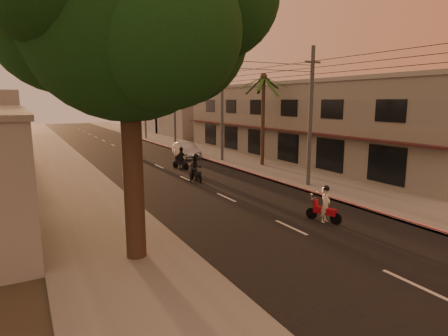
{
  "coord_description": "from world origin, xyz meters",
  "views": [
    {
      "loc": [
        -10.31,
        -10.62,
        5.62
      ],
      "look_at": [
        -0.25,
        7.81,
        1.83
      ],
      "focal_mm": 30.0,
      "sensor_mm": 36.0,
      "label": 1
    }
  ],
  "objects": [
    {
      "name": "utility_poles",
      "position": [
        6.2,
        20.0,
        6.54
      ],
      "size": [
        1.2,
        48.26,
        9.0
      ],
      "color": "#38383A",
      "rests_on": "ground"
    },
    {
      "name": "scooter_mid_a",
      "position": [
        0.28,
        12.96,
        0.9
      ],
      "size": [
        0.95,
        2.03,
        2.0
      ],
      "rotation": [
        0.0,
        0.0,
        -0.02
      ],
      "color": "black",
      "rests_on": "ground"
    },
    {
      "name": "road",
      "position": [
        0.0,
        20.0,
        0.01
      ],
      "size": [
        10.0,
        140.0,
        0.02
      ],
      "primitive_type": "cube",
      "color": "black",
      "rests_on": "ground"
    },
    {
      "name": "parked_car",
      "position": [
        4.03,
        23.41,
        0.77
      ],
      "size": [
        2.47,
        4.96,
        1.54
      ],
      "primitive_type": "imported",
      "rotation": [
        0.0,
        0.0,
        -0.09
      ],
      "color": "#93969A",
      "rests_on": "ground"
    },
    {
      "name": "shophouse_row",
      "position": [
        13.95,
        18.0,
        3.65
      ],
      "size": [
        8.8,
        34.2,
        7.3
      ],
      "color": "gray",
      "rests_on": "ground"
    },
    {
      "name": "ground",
      "position": [
        0.0,
        0.0,
        0.0
      ],
      "size": [
        160.0,
        160.0,
        0.0
      ],
      "primitive_type": "plane",
      "color": "#383023",
      "rests_on": "ground"
    },
    {
      "name": "broadleaf_tree",
      "position": [
        -6.61,
        2.14,
        8.48
      ],
      "size": [
        9.6,
        8.7,
        12.1
      ],
      "color": "black",
      "rests_on": "ground"
    },
    {
      "name": "scooter_red",
      "position": [
        1.89,
        1.89,
        0.79
      ],
      "size": [
        0.95,
        1.73,
        1.77
      ],
      "rotation": [
        0.0,
        0.0,
        0.34
      ],
      "color": "black",
      "rests_on": "ground"
    },
    {
      "name": "scooter_far_a",
      "position": [
        -0.35,
        25.18,
        0.75
      ],
      "size": [
        1.02,
        1.63,
        1.64
      ],
      "rotation": [
        0.0,
        0.0,
        -0.28
      ],
      "color": "black",
      "rests_on": "ground"
    },
    {
      "name": "curb_stripe",
      "position": [
        5.1,
        15.0,
        0.1
      ],
      "size": [
        0.2,
        60.0,
        0.2
      ],
      "primitive_type": "cube",
      "color": "red",
      "rests_on": "ground"
    },
    {
      "name": "scooter_mid_b",
      "position": [
        1.16,
        17.78,
        0.86
      ],
      "size": [
        1.3,
        1.86,
        1.9
      ],
      "rotation": [
        0.0,
        0.0,
        0.31
      ],
      "color": "black",
      "rests_on": "ground"
    },
    {
      "name": "distant_tower",
      "position": [
        16.0,
        56.0,
        14.0
      ],
      "size": [
        12.1,
        12.1,
        28.0
      ],
      "color": "#B7B5B2",
      "rests_on": "ground"
    },
    {
      "name": "palm_tree",
      "position": [
        8.0,
        16.0,
        7.15
      ],
      "size": [
        5.0,
        5.0,
        8.2
      ],
      "color": "black",
      "rests_on": "ground"
    },
    {
      "name": "sidewalk_left",
      "position": [
        -7.5,
        20.0,
        0.06
      ],
      "size": [
        5.0,
        140.0,
        0.12
      ],
      "primitive_type": "cube",
      "color": "slate",
      "rests_on": "ground"
    },
    {
      "name": "sidewalk_right",
      "position": [
        7.5,
        20.0,
        0.06
      ],
      "size": [
        5.0,
        140.0,
        0.12
      ],
      "primitive_type": "cube",
      "color": "slate",
      "rests_on": "ground"
    },
    {
      "name": "filler_right",
      "position": [
        14.0,
        45.0,
        3.0
      ],
      "size": [
        8.0,
        14.0,
        6.0
      ],
      "primitive_type": "cube",
      "color": "gray",
      "rests_on": "ground"
    }
  ]
}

